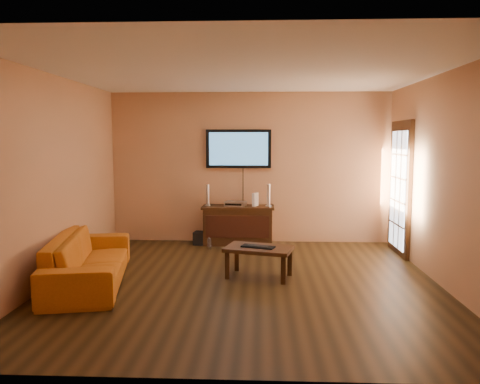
# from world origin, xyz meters

# --- Properties ---
(ground_plane) EXTENTS (5.00, 5.00, 0.00)m
(ground_plane) POSITION_xyz_m (0.00, 0.00, 0.00)
(ground_plane) COLOR black
(ground_plane) RESTS_ON ground
(room_walls) EXTENTS (5.00, 5.00, 5.00)m
(room_walls) POSITION_xyz_m (0.00, 0.62, 1.69)
(room_walls) COLOR tan
(room_walls) RESTS_ON ground
(french_door) EXTENTS (0.07, 1.02, 2.22)m
(french_door) POSITION_xyz_m (2.46, 1.70, 1.05)
(french_door) COLOR black
(french_door) RESTS_ON ground
(media_console) EXTENTS (1.27, 0.49, 0.69)m
(media_console) POSITION_xyz_m (-0.20, 2.25, 0.35)
(media_console) COLOR black
(media_console) RESTS_ON ground
(television) EXTENTS (1.17, 0.08, 0.69)m
(television) POSITION_xyz_m (-0.20, 2.45, 1.69)
(television) COLOR black
(television) RESTS_ON ground
(coffee_table) EXTENTS (0.99, 0.74, 0.42)m
(coffee_table) POSITION_xyz_m (0.18, 0.25, 0.35)
(coffee_table) COLOR black
(coffee_table) RESTS_ON ground
(sofa) EXTENTS (1.04, 2.25, 0.85)m
(sofa) POSITION_xyz_m (-2.02, -0.12, 0.42)
(sofa) COLOR #C56615
(sofa) RESTS_ON ground
(speaker_left) EXTENTS (0.10, 0.10, 0.38)m
(speaker_left) POSITION_xyz_m (-0.74, 2.27, 0.86)
(speaker_left) COLOR silver
(speaker_left) RESTS_ON media_console
(speaker_right) EXTENTS (0.11, 0.11, 0.39)m
(speaker_right) POSITION_xyz_m (0.34, 2.24, 0.87)
(speaker_right) COLOR silver
(speaker_right) RESTS_ON media_console
(av_receiver) EXTENTS (0.40, 0.33, 0.08)m
(av_receiver) POSITION_xyz_m (-0.25, 2.27, 0.73)
(av_receiver) COLOR silver
(av_receiver) RESTS_ON media_console
(game_console) EXTENTS (0.11, 0.18, 0.24)m
(game_console) POSITION_xyz_m (0.11, 2.25, 0.81)
(game_console) COLOR white
(game_console) RESTS_ON media_console
(subwoofer) EXTENTS (0.26, 0.26, 0.23)m
(subwoofer) POSITION_xyz_m (-0.86, 2.19, 0.11)
(subwoofer) COLOR black
(subwoofer) RESTS_ON ground
(bottle) EXTENTS (0.07, 0.07, 0.20)m
(bottle) POSITION_xyz_m (-0.67, 1.84, 0.10)
(bottle) COLOR white
(bottle) RESTS_ON ground
(keyboard) EXTENTS (0.47, 0.31, 0.03)m
(keyboard) POSITION_xyz_m (0.17, 0.22, 0.43)
(keyboard) COLOR black
(keyboard) RESTS_ON coffee_table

